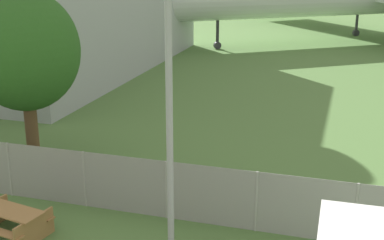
# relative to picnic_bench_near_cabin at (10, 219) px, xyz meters

# --- Properties ---
(perimeter_fence) EXTENTS (56.07, 0.07, 1.73)m
(perimeter_fence) POSITION_rel_picnic_bench_near_cabin_xyz_m (3.62, 2.14, 0.39)
(perimeter_fence) COLOR gray
(perimeter_fence) RESTS_ON ground
(picnic_bench_near_cabin) EXTENTS (2.09, 1.72, 0.76)m
(picnic_bench_near_cabin) POSITION_rel_picnic_bench_near_cabin_xyz_m (0.00, 0.00, 0.00)
(picnic_bench_near_cabin) COLOR olive
(picnic_bench_near_cabin) RESTS_ON ground
(tree_near_hangar) EXTENTS (3.77, 3.77, 6.12)m
(tree_near_hangar) POSITION_rel_picnic_bench_near_cabin_xyz_m (-2.37, 4.80, 3.54)
(tree_near_hangar) COLOR brown
(tree_near_hangar) RESTS_ON ground
(light_mast) EXTENTS (0.44, 0.44, 7.39)m
(light_mast) POSITION_rel_picnic_bench_near_cabin_xyz_m (4.42, 0.24, 4.07)
(light_mast) COLOR #99999E
(light_mast) RESTS_ON ground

